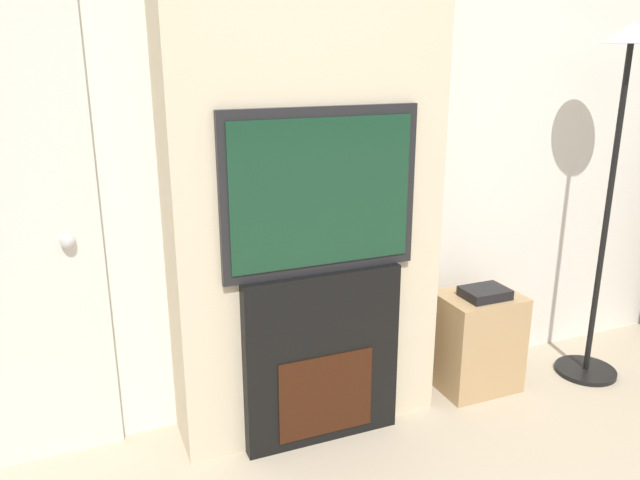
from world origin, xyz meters
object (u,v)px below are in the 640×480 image
at_px(fireplace, 320,356).
at_px(television, 320,192).
at_px(floor_lamp, 620,124).
at_px(media_stand, 477,340).

relative_size(fireplace, television, 0.94).
height_order(floor_lamp, media_stand, floor_lamp).
bearing_deg(media_stand, television, -174.30).
xyz_separation_m(television, floor_lamp, (1.60, -0.03, 0.21)).
bearing_deg(floor_lamp, fireplace, 178.98).
relative_size(television, media_stand, 1.51).
relative_size(fireplace, floor_lamp, 0.44).
height_order(fireplace, floor_lamp, floor_lamp).
distance_m(fireplace, television, 0.76).
relative_size(fireplace, media_stand, 1.42).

